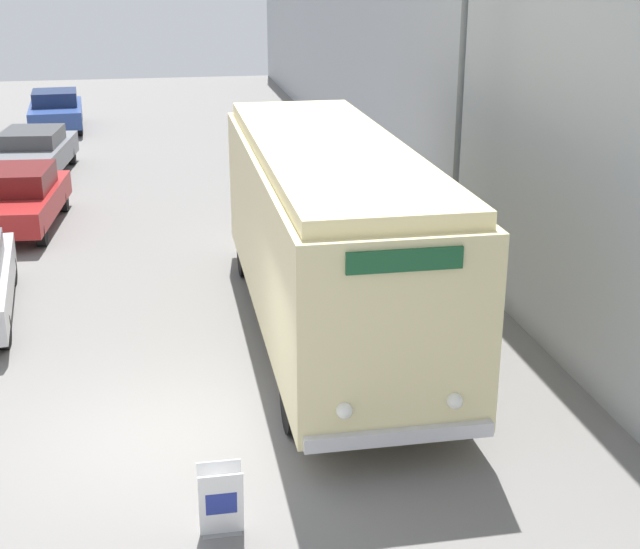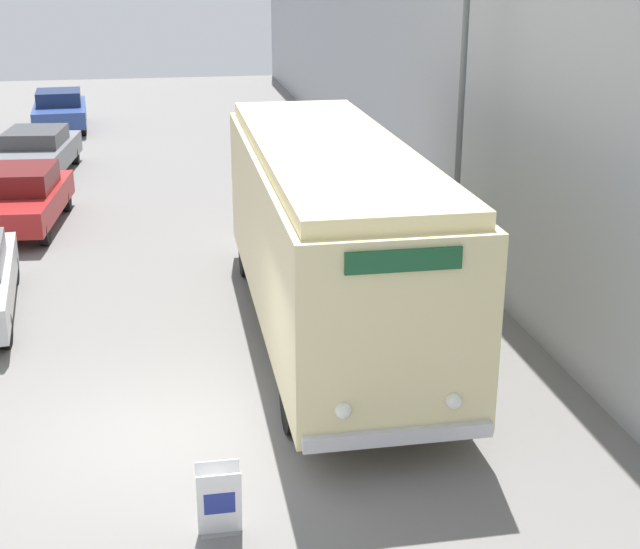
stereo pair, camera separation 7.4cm
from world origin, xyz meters
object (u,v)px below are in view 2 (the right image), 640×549
streetlamp (462,87)px  parked_car_distant (60,110)px  vintage_bus (330,230)px  sign_board (219,502)px  parked_car_far (36,152)px  parked_car_mid (24,198)px

streetlamp → parked_car_distant: size_ratio=1.41×
vintage_bus → sign_board: vintage_bus is taller
vintage_bus → streetlamp: (2.81, 1.57, 2.17)m
parked_car_far → parked_car_distant: 8.01m
parked_car_mid → parked_car_distant: parked_car_mid is taller
streetlamp → parked_car_mid: 11.55m
vintage_bus → parked_car_distant: 22.61m
parked_car_mid → parked_car_far: parked_car_mid is taller
sign_board → parked_car_mid: bearing=106.2°
streetlamp → parked_car_far: 15.63m
parked_car_mid → parked_car_distant: size_ratio=1.01×
sign_board → parked_car_mid: 14.04m
streetlamp → vintage_bus: bearing=-150.7°
streetlamp → parked_car_distant: (-9.52, 19.98, -3.36)m
vintage_bus → sign_board: bearing=-112.9°
parked_car_far → parked_car_distant: size_ratio=1.09×
vintage_bus → sign_board: 6.28m
streetlamp → parked_car_mid: streetlamp is taller
streetlamp → parked_car_far: streetlamp is taller
vintage_bus → sign_board: (-2.37, -5.61, -1.52)m
streetlamp → parked_car_mid: size_ratio=1.39×
parked_car_mid → parked_car_distant: 13.70m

